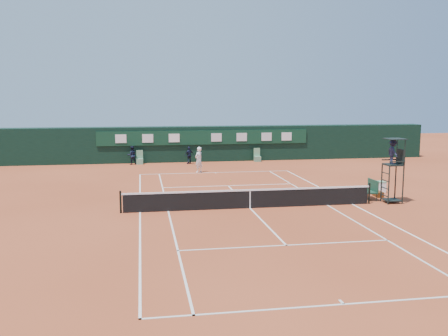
# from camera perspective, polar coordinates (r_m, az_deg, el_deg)

# --- Properties ---
(ground) EXTENTS (90.00, 90.00, 0.00)m
(ground) POSITION_cam_1_polar(r_m,az_deg,el_deg) (25.30, 2.98, -4.61)
(ground) COLOR #AE4B29
(ground) RESTS_ON ground
(court_lines) EXTENTS (11.05, 23.85, 0.01)m
(court_lines) POSITION_cam_1_polar(r_m,az_deg,el_deg) (25.30, 2.98, -4.60)
(court_lines) COLOR silver
(court_lines) RESTS_ON ground
(tennis_net) EXTENTS (12.90, 0.10, 1.10)m
(tennis_net) POSITION_cam_1_polar(r_m,az_deg,el_deg) (25.19, 2.99, -3.48)
(tennis_net) COLOR black
(tennis_net) RESTS_ON ground
(back_wall) EXTENTS (40.00, 1.65, 3.00)m
(back_wall) POSITION_cam_1_polar(r_m,az_deg,el_deg) (43.35, -2.35, 2.81)
(back_wall) COLOR black
(back_wall) RESTS_ON ground
(linesman_chair_left) EXTENTS (0.55, 0.50, 1.15)m
(linesman_chair_left) POSITION_cam_1_polar(r_m,az_deg,el_deg) (41.90, -9.61, 0.87)
(linesman_chair_left) COLOR #649A75
(linesman_chair_left) RESTS_ON ground
(linesman_chair_right) EXTENTS (0.55, 0.50, 1.15)m
(linesman_chair_right) POSITION_cam_1_polar(r_m,az_deg,el_deg) (43.04, 3.83, 1.17)
(linesman_chair_right) COLOR #5C8C6B
(linesman_chair_right) RESTS_ON ground
(umpire_chair) EXTENTS (0.96, 0.95, 3.42)m
(umpire_chair) POSITION_cam_1_polar(r_m,az_deg,el_deg) (27.63, 18.78, 1.23)
(umpire_chair) COLOR black
(umpire_chair) RESTS_ON ground
(player_bench) EXTENTS (0.56, 1.20, 1.10)m
(player_bench) POSITION_cam_1_polar(r_m,az_deg,el_deg) (28.41, 16.40, -2.28)
(player_bench) COLOR #173927
(player_bench) RESTS_ON ground
(tennis_bag) EXTENTS (0.38, 0.82, 0.30)m
(tennis_bag) POSITION_cam_1_polar(r_m,az_deg,el_deg) (29.42, 17.18, -2.84)
(tennis_bag) COLOR black
(tennis_bag) RESTS_ON ground
(cooler) EXTENTS (0.57, 0.57, 0.65)m
(cooler) POSITION_cam_1_polar(r_m,az_deg,el_deg) (30.77, 17.37, -2.04)
(cooler) COLOR white
(cooler) RESTS_ON ground
(tennis_ball) EXTENTS (0.08, 0.08, 0.08)m
(tennis_ball) POSITION_cam_1_polar(r_m,az_deg,el_deg) (33.23, 0.75, -1.42)
(tennis_ball) COLOR #B2CC2F
(tennis_ball) RESTS_ON ground
(player) EXTENTS (0.81, 0.80, 1.89)m
(player) POSITION_cam_1_polar(r_m,az_deg,el_deg) (36.85, -2.91, 0.95)
(player) COLOR white
(player) RESTS_ON ground
(ball_kid_left) EXTENTS (0.83, 0.70, 1.53)m
(ball_kid_left) POSITION_cam_1_polar(r_m,az_deg,el_deg) (41.71, -10.48, 1.43)
(ball_kid_left) COLOR black
(ball_kid_left) RESTS_ON ground
(ball_kid_right) EXTENTS (0.92, 0.71, 1.45)m
(ball_kid_right) POSITION_cam_1_polar(r_m,az_deg,el_deg) (41.58, -4.00, 1.48)
(ball_kid_right) COLOR black
(ball_kid_right) RESTS_ON ground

